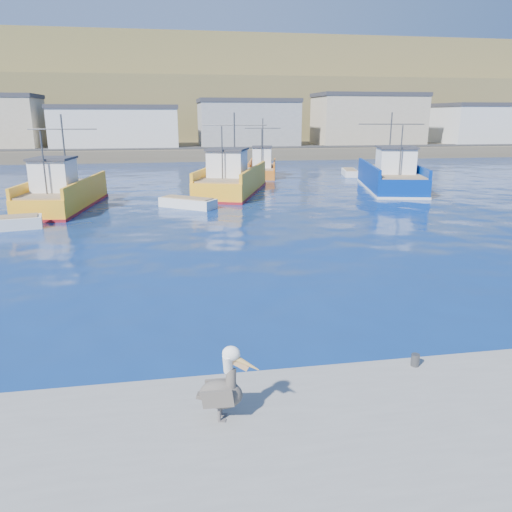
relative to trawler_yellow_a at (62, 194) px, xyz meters
The scene contains 11 objects.
ground 24.97m from the trawler_yellow_a, 66.54° to the right, with size 260.00×260.00×0.00m, color #071854.
dock_bollards 28.32m from the trawler_yellow_a, 68.16° to the right, with size 36.20×0.20×0.30m.
far_shore 87.25m from the trawler_yellow_a, 83.43° to the left, with size 200.00×81.00×24.00m.
trawler_yellow_a is the anchor object (origin of this frame).
trawler_yellow_b 13.36m from the trawler_yellow_a, 21.54° to the left, with size 7.60×12.20×6.54m.
trawler_blue 26.80m from the trawler_yellow_a, 10.10° to the left, with size 6.77×12.42×6.58m.
boat_orange 23.31m from the trawler_yellow_a, 42.90° to the left, with size 4.18×7.59×5.93m.
skiff_left 6.84m from the trawler_yellow_a, 107.80° to the right, with size 4.33×2.24×0.90m.
skiff_mid 8.69m from the trawler_yellow_a, ahead, with size 4.09×3.60×0.88m.
skiff_far 30.53m from the trawler_yellow_a, 29.77° to the left, with size 2.21×4.11×0.85m.
pelican 28.83m from the trawler_yellow_a, 73.49° to the right, with size 1.26×0.71×1.56m.
Camera 1 is at (-2.59, -13.35, 6.28)m, focal length 35.00 mm.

